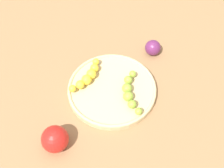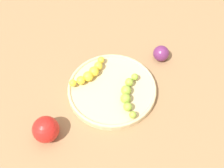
{
  "view_description": "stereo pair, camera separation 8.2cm",
  "coord_description": "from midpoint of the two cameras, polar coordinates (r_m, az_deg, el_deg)",
  "views": [
    {
      "loc": [
        -0.45,
        0.17,
        0.7
      ],
      "look_at": [
        0.0,
        0.0,
        0.04
      ],
      "focal_mm": 44.62,
      "sensor_mm": 36.0,
      "label": 1
    },
    {
      "loc": [
        -0.47,
        0.09,
        0.7
      ],
      "look_at": [
        0.0,
        0.0,
        0.04
      ],
      "focal_mm": 44.62,
      "sensor_mm": 36.0,
      "label": 2
    }
  ],
  "objects": [
    {
      "name": "banana_green",
      "position": [
        0.8,
        0.78,
        -1.87
      ],
      "size": [
        0.15,
        0.07,
        0.03
      ],
      "rotation": [
        0.0,
        0.0,
        1.3
      ],
      "color": "#8CAD38",
      "rests_on": "fruit_bowl"
    },
    {
      "name": "banana_yellow",
      "position": [
        0.84,
        -7.76,
        1.4
      ],
      "size": [
        0.1,
        0.12,
        0.03
      ],
      "rotation": [
        0.0,
        0.0,
        3.79
      ],
      "color": "yellow",
      "rests_on": "fruit_bowl"
    },
    {
      "name": "apple_red",
      "position": [
        0.75,
        -14.72,
        -11.1
      ],
      "size": [
        0.07,
        0.07,
        0.07
      ],
      "primitive_type": "sphere",
      "color": "red",
      "rests_on": "ground_plane"
    },
    {
      "name": "fruit_bowl",
      "position": [
        0.84,
        -2.78,
        -1.23
      ],
      "size": [
        0.27,
        0.27,
        0.02
      ],
      "color": "#D1B784",
      "rests_on": "ground_plane"
    },
    {
      "name": "plum_purple",
      "position": [
        0.93,
        5.88,
        7.25
      ],
      "size": [
        0.05,
        0.05,
        0.05
      ],
      "primitive_type": "sphere",
      "color": "#662659",
      "rests_on": "ground_plane"
    },
    {
      "name": "ground_plane",
      "position": [
        0.85,
        -2.75,
        -1.7
      ],
      "size": [
        2.4,
        2.4,
        0.0
      ],
      "primitive_type": "plane",
      "color": "#936D47"
    }
  ]
}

